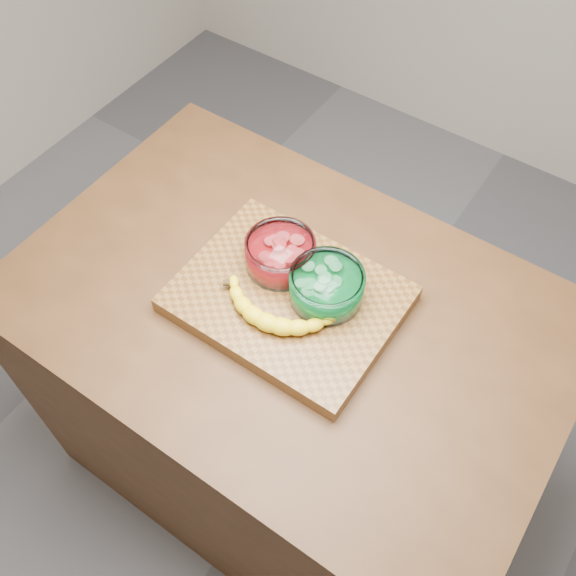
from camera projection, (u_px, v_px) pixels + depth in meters
The scene contains 6 objects.
ground at pixel (288, 458), 2.10m from camera, with size 3.50×3.50×0.00m, color #5C5C61.
counter at pixel (288, 398), 1.73m from camera, with size 1.20×0.80×0.90m, color #4A2C16.
cutting_board at pixel (288, 299), 1.35m from camera, with size 0.45×0.35×0.04m, color brown.
bowl_red at pixel (280, 254), 1.35m from camera, with size 0.15×0.15×0.07m.
bowl_green at pixel (327, 286), 1.30m from camera, with size 0.15×0.15×0.07m.
banana at pixel (274, 308), 1.29m from camera, with size 0.27×0.14×0.04m, color yellow, non-canonical shape.
Camera 1 is at (0.43, -0.63, 2.03)m, focal length 40.00 mm.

